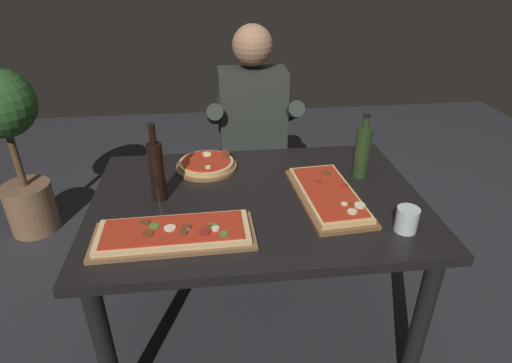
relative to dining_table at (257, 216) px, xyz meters
The scene contains 11 objects.
ground_plane 0.64m from the dining_table, ahead, with size 6.40×6.40×0.00m, color #2D2D33.
dining_table is the anchor object (origin of this frame).
pizza_rectangular_front 0.43m from the dining_table, 143.06° to the right, with size 0.59×0.25×0.05m.
pizza_rectangular_left 0.32m from the dining_table, ahead, with size 0.28×0.53×0.05m.
pizza_round_far 0.39m from the dining_table, 125.17° to the left, with size 0.29×0.29×0.05m.
wine_bottle_dark 0.56m from the dining_table, 15.91° to the left, with size 0.07×0.07×0.30m.
oil_bottle_amber 0.47m from the dining_table, behind, with size 0.06×0.06×0.34m.
tumbler_near_camera 0.62m from the dining_table, 29.71° to the right, with size 0.08×0.08×0.10m.
diner_chair 0.87m from the dining_table, 85.73° to the left, with size 0.44×0.44×0.87m.
seated_diner 0.74m from the dining_table, 85.04° to the left, with size 0.53×0.41×1.33m.
potted_plant_corner 1.71m from the dining_table, 144.96° to the left, with size 0.41×0.41×1.09m.
Camera 1 is at (-0.18, -1.52, 1.67)m, focal length 29.39 mm.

